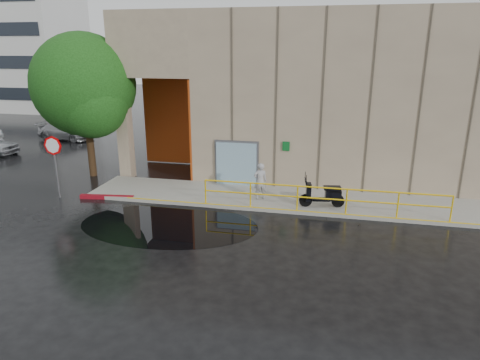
{
  "coord_description": "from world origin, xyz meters",
  "views": [
    {
      "loc": [
        4.42,
        -12.96,
        6.38
      ],
      "look_at": [
        1.0,
        3.0,
        1.3
      ],
      "focal_mm": 32.0,
      "sensor_mm": 36.0,
      "label": 1
    }
  ],
  "objects_px": {
    "car_c": "(65,131)",
    "tree_near": "(86,89)",
    "scooter": "(323,188)",
    "person": "(260,181)",
    "red_curb": "(107,197)",
    "stop_sign": "(54,154)"
  },
  "relations": [
    {
      "from": "stop_sign",
      "to": "red_curb",
      "type": "xyz_separation_m",
      "value": [
        2.16,
        0.26,
        -1.91
      ]
    },
    {
      "from": "person",
      "to": "red_curb",
      "type": "relative_size",
      "value": 0.66
    },
    {
      "from": "red_curb",
      "to": "stop_sign",
      "type": "bearing_deg",
      "value": -173.03
    },
    {
      "from": "car_c",
      "to": "tree_near",
      "type": "xyz_separation_m",
      "value": [
        6.88,
        -7.93,
        3.83
      ]
    },
    {
      "from": "scooter",
      "to": "stop_sign",
      "type": "relative_size",
      "value": 0.67
    },
    {
      "from": "scooter",
      "to": "stop_sign",
      "type": "distance_m",
      "value": 11.51
    },
    {
      "from": "car_c",
      "to": "stop_sign",
      "type": "bearing_deg",
      "value": -140.54
    },
    {
      "from": "scooter",
      "to": "car_c",
      "type": "height_order",
      "value": "scooter"
    },
    {
      "from": "scooter",
      "to": "tree_near",
      "type": "distance_m",
      "value": 12.37
    },
    {
      "from": "tree_near",
      "to": "person",
      "type": "bearing_deg",
      "value": -12.54
    },
    {
      "from": "person",
      "to": "red_curb",
      "type": "height_order",
      "value": "person"
    },
    {
      "from": "car_c",
      "to": "tree_near",
      "type": "height_order",
      "value": "tree_near"
    },
    {
      "from": "scooter",
      "to": "red_curb",
      "type": "bearing_deg",
      "value": 174.86
    },
    {
      "from": "person",
      "to": "tree_near",
      "type": "xyz_separation_m",
      "value": [
        -8.98,
        2.0,
        3.49
      ]
    },
    {
      "from": "red_curb",
      "to": "scooter",
      "type": "bearing_deg",
      "value": 3.78
    },
    {
      "from": "red_curb",
      "to": "car_c",
      "type": "height_order",
      "value": "car_c"
    },
    {
      "from": "red_curb",
      "to": "tree_near",
      "type": "distance_m",
      "value": 5.8
    },
    {
      "from": "red_curb",
      "to": "tree_near",
      "type": "xyz_separation_m",
      "value": [
        -2.35,
        3.04,
        4.34
      ]
    },
    {
      "from": "person",
      "to": "stop_sign",
      "type": "relative_size",
      "value": 0.57
    },
    {
      "from": "person",
      "to": "car_c",
      "type": "relative_size",
      "value": 0.38
    },
    {
      "from": "car_c",
      "to": "scooter",
      "type": "bearing_deg",
      "value": -111.96
    },
    {
      "from": "scooter",
      "to": "tree_near",
      "type": "bearing_deg",
      "value": 159.25
    }
  ]
}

